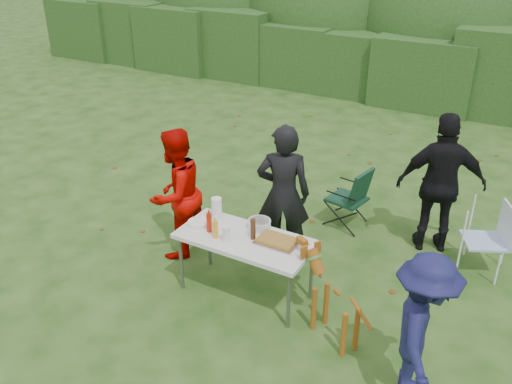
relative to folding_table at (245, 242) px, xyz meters
The scene contains 20 objects.
ground 0.69m from the folding_table, 149.00° to the left, with size 80.00×80.00×0.00m, color #1E4211.
hedge_row 8.06m from the folding_table, 90.64° to the left, with size 22.00×1.40×1.70m, color #23471C.
shrub_backdrop 9.70m from the folding_table, 90.53° to the left, with size 20.00×2.60×3.20m, color #3D6628.
folding_table is the anchor object (origin of this frame).
person_cook 0.90m from the folding_table, 89.39° to the left, with size 0.64×0.42×1.76m, color black.
person_red_jacket 1.23m from the folding_table, 164.72° to the left, with size 0.81×0.63×1.66m, color #BD0500.
person_black_puffy 2.59m from the folding_table, 51.92° to the left, with size 1.07×0.44×1.82m, color black.
child 2.11m from the folding_table, 14.51° to the right, with size 0.95×0.54×1.47m, color #171849.
dog 1.20m from the folding_table, ahead, with size 0.93×0.37×0.88m, color brown, non-canonical shape.
camping_chair 2.11m from the folding_table, 79.18° to the left, with size 0.54×0.54×0.87m, color #123723, non-canonical shape.
lawn_chair 2.89m from the folding_table, 39.44° to the left, with size 0.52×0.52×0.88m, color #638DDC, non-canonical shape.
food_tray 0.37m from the folding_table, 11.17° to the left, with size 0.45×0.30×0.02m, color #B7B7BA.
focaccia_bread 0.37m from the folding_table, 11.17° to the left, with size 0.40×0.26×0.04m, color #A06E2D.
mustard_bottle 0.36m from the folding_table, 150.00° to the right, with size 0.06×0.06×0.20m, color gold.
ketchup_bottle 0.45m from the folding_table, 168.65° to the right, with size 0.06×0.06×0.22m, color #AC1D08.
beer_bottle 0.19m from the folding_table, 16.14° to the left, with size 0.06×0.06×0.24m, color #47230F.
paper_towel_roll 0.57m from the folding_table, 158.17° to the left, with size 0.12×0.12×0.26m, color white.
cup_stack 0.26m from the folding_table, 128.80° to the right, with size 0.08×0.08×0.18m, color white.
pasta_bowl 0.27m from the folding_table, 82.36° to the left, with size 0.26×0.26×0.10m, color silver.
plate_stack 0.60m from the folding_table, behind, with size 0.24×0.24×0.05m, color white.
Camera 1 is at (2.69, -4.34, 3.83)m, focal length 38.00 mm.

